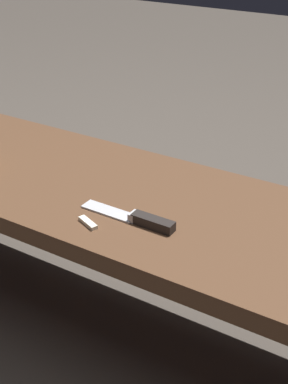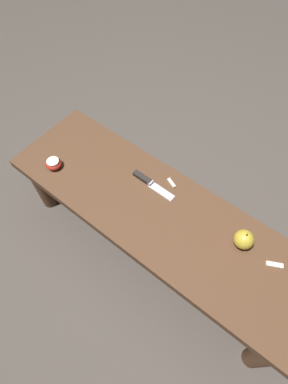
# 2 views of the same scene
# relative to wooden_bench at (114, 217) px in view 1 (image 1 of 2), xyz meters

# --- Properties ---
(ground_plane) EXTENTS (8.00, 8.00, 0.00)m
(ground_plane) POSITION_rel_wooden_bench_xyz_m (0.00, 0.00, -0.31)
(ground_plane) COLOR #4C443D
(wooden_bench) EXTENTS (1.34, 0.42, 0.38)m
(wooden_bench) POSITION_rel_wooden_bench_xyz_m (0.00, 0.00, 0.00)
(wooden_bench) COLOR brown
(wooden_bench) RESTS_ON ground_plane
(knife) EXTENTS (0.20, 0.03, 0.02)m
(knife) POSITION_rel_wooden_bench_xyz_m (0.12, -0.08, 0.08)
(knife) COLOR silver
(knife) RESTS_ON wooden_bench
(apple_slice_near_knife) EXTENTS (0.05, 0.03, 0.01)m
(apple_slice_near_knife) POSITION_rel_wooden_bench_xyz_m (0.04, -0.14, 0.07)
(apple_slice_near_knife) COLOR white
(apple_slice_near_knife) RESTS_ON wooden_bench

